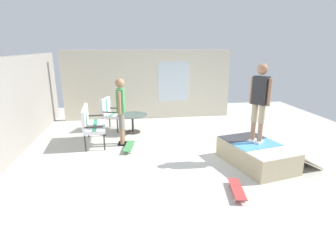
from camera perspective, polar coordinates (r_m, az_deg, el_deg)
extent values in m
cube|color=beige|center=(6.73, 2.65, -6.59)|extent=(12.00, 12.00, 0.10)
cube|color=beige|center=(10.00, -4.11, 8.63)|extent=(0.20, 6.00, 2.46)
cube|color=silver|center=(9.98, 1.15, 9.33)|extent=(0.03, 1.10, 1.40)
cube|color=tan|center=(6.47, 17.98, -5.72)|extent=(1.86, 1.42, 0.47)
cube|color=silver|center=(6.00, 21.49, -5.36)|extent=(0.76, 1.12, 0.01)
cube|color=#4C99D8|center=(6.38, 18.17, -3.72)|extent=(0.76, 1.12, 0.01)
cube|color=#333338|center=(6.79, 15.25, -2.27)|extent=(0.76, 1.12, 0.01)
cylinder|color=#B2B2B7|center=(6.10, 14.43, -4.67)|extent=(1.56, 0.42, 0.05)
cube|color=tan|center=(7.01, 23.24, -4.76)|extent=(1.73, 1.02, 0.39)
cylinder|color=#2D2823|center=(7.16, -13.21, -3.30)|extent=(0.04, 0.04, 0.44)
cylinder|color=#2D2823|center=(8.27, -13.14, -0.61)|extent=(0.04, 0.04, 0.44)
cylinder|color=#2D2823|center=(7.19, -16.96, -3.51)|extent=(0.04, 0.04, 0.44)
cylinder|color=#2D2823|center=(8.30, -16.38, -0.80)|extent=(0.04, 0.04, 0.44)
cube|color=silver|center=(7.65, -15.06, -0.11)|extent=(1.29, 0.64, 0.08)
cube|color=#338C66|center=(7.63, -15.08, 0.19)|extent=(1.21, 0.19, 0.00)
cube|color=silver|center=(7.59, -16.99, 1.89)|extent=(1.25, 0.17, 0.50)
cube|color=#338C66|center=(7.59, -16.99, 1.89)|extent=(0.11, 0.09, 0.46)
cube|color=#2D2823|center=(7.02, -15.35, -0.23)|extent=(0.08, 0.47, 0.04)
cube|color=#2D2823|center=(8.19, -14.97, 2.14)|extent=(0.08, 0.47, 0.04)
cylinder|color=#2D2823|center=(8.53, -10.55, 0.06)|extent=(0.04, 0.04, 0.44)
cylinder|color=#2D2823|center=(9.02, -9.36, 1.02)|extent=(0.04, 0.04, 0.44)
cylinder|color=#2D2823|center=(8.70, -13.45, 0.22)|extent=(0.04, 0.04, 0.44)
cylinder|color=#2D2823|center=(9.18, -12.13, 1.14)|extent=(0.04, 0.04, 0.44)
cube|color=silver|center=(8.79, -11.46, 2.26)|extent=(0.76, 0.71, 0.08)
cube|color=#338C66|center=(8.78, -11.48, 2.52)|extent=(0.58, 0.27, 0.00)
cube|color=silver|center=(8.81, -13.00, 4.14)|extent=(0.61, 0.27, 0.50)
cube|color=#338C66|center=(8.81, -13.00, 4.14)|extent=(0.12, 0.11, 0.46)
cube|color=#2D2823|center=(8.49, -12.23, 2.83)|extent=(0.18, 0.46, 0.04)
cube|color=#2D2823|center=(9.01, -10.86, 3.69)|extent=(0.18, 0.46, 0.04)
cylinder|color=#2D2823|center=(8.45, -7.40, 0.45)|extent=(0.06, 0.06, 0.55)
cylinder|color=#2D2823|center=(8.53, -7.34, -1.23)|extent=(0.44, 0.44, 0.03)
cylinder|color=#425651|center=(8.38, -7.47, 2.32)|extent=(0.90, 0.90, 0.02)
cube|color=black|center=(7.46, -9.55, -3.87)|extent=(0.14, 0.25, 0.05)
cylinder|color=#9E7051|center=(7.38, -9.64, -2.14)|extent=(0.10, 0.10, 0.42)
cylinder|color=slate|center=(7.26, -9.80, 1.03)|extent=(0.13, 0.13, 0.42)
cube|color=black|center=(7.61, -9.36, -3.42)|extent=(0.14, 0.25, 0.05)
cylinder|color=#9E7051|center=(7.54, -9.45, -1.73)|extent=(0.10, 0.10, 0.42)
cylinder|color=slate|center=(7.42, -9.60, 1.38)|extent=(0.13, 0.13, 0.42)
cube|color=#3F8C4C|center=(7.22, -9.90, 5.22)|extent=(0.34, 0.22, 0.63)
sphere|color=#9E7051|center=(7.15, -10.08, 8.86)|extent=(0.24, 0.24, 0.24)
cylinder|color=#9E7051|center=(7.03, -10.14, 4.75)|extent=(0.08, 0.08, 0.59)
cylinder|color=#9E7051|center=(7.42, -9.65, 5.37)|extent=(0.08, 0.08, 0.59)
cube|color=silver|center=(6.54, 17.22, -2.86)|extent=(0.23, 0.26, 0.05)
cylinder|color=#9E7051|center=(6.47, 17.39, -0.92)|extent=(0.10, 0.10, 0.41)
cylinder|color=tan|center=(6.37, 17.71, 2.64)|extent=(0.13, 0.13, 0.41)
cube|color=silver|center=(6.47, 18.55, -3.19)|extent=(0.23, 0.26, 0.05)
cylinder|color=#9E7051|center=(6.40, 18.74, -1.23)|extent=(0.10, 0.10, 0.41)
cylinder|color=tan|center=(6.29, 19.08, 2.36)|extent=(0.13, 0.13, 0.41)
cube|color=#262628|center=(6.23, 18.81, 7.07)|extent=(0.36, 0.34, 0.61)
sphere|color=#9E7051|center=(6.18, 19.20, 11.21)|extent=(0.23, 0.23, 0.23)
cylinder|color=#9E7051|center=(6.32, 17.16, 7.16)|extent=(0.08, 0.08, 0.58)
cylinder|color=#9E7051|center=(6.15, 20.48, 6.62)|extent=(0.08, 0.08, 0.58)
cube|color=#3F8C4C|center=(7.13, -8.18, -4.17)|extent=(0.82, 0.32, 0.02)
cylinder|color=silver|center=(7.40, -7.21, -3.89)|extent=(0.06, 0.04, 0.06)
cylinder|color=silver|center=(7.43, -8.44, -3.87)|extent=(0.06, 0.04, 0.06)
cylinder|color=silver|center=(6.89, -7.86, -5.50)|extent=(0.06, 0.04, 0.06)
cylinder|color=silver|center=(6.91, -9.18, -5.48)|extent=(0.06, 0.04, 0.06)
cube|color=#B23838|center=(5.22, 14.27, -12.61)|extent=(0.82, 0.34, 0.02)
cylinder|color=silver|center=(5.51, 14.47, -11.78)|extent=(0.06, 0.04, 0.06)
cylinder|color=silver|center=(5.47, 12.79, -11.83)|extent=(0.06, 0.04, 0.06)
cylinder|color=silver|center=(5.03, 15.78, -14.76)|extent=(0.06, 0.04, 0.06)
cylinder|color=silver|center=(5.00, 13.94, -14.84)|extent=(0.06, 0.04, 0.06)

